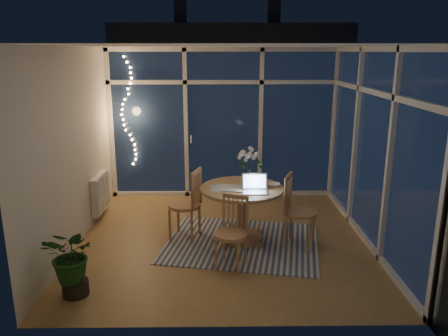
{
  "coord_description": "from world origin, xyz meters",
  "views": [
    {
      "loc": [
        -0.09,
        -5.62,
        2.54
      ],
      "look_at": [
        -0.01,
        0.25,
        0.96
      ],
      "focal_mm": 35.0,
      "sensor_mm": 36.0,
      "label": 1
    }
  ],
  "objects": [
    {
      "name": "wall_back",
      "position": [
        0.0,
        2.0,
        1.3
      ],
      "size": [
        4.0,
        0.04,
        2.6
      ],
      "primitive_type": "cube",
      "color": "silver",
      "rests_on": "floor"
    },
    {
      "name": "fairy_lights",
      "position": [
        -1.65,
        1.88,
        1.52
      ],
      "size": [
        0.24,
        0.1,
        1.85
      ],
      "primitive_type": null,
      "color": "#EFAA5F",
      "rests_on": "window_wall_back"
    },
    {
      "name": "chair_right",
      "position": [
        1.0,
        -0.22,
        0.5
      ],
      "size": [
        0.6,
        0.6,
        1.0
      ],
      "primitive_type": "cube",
      "rotation": [
        0.0,
        0.0,
        1.2
      ],
      "color": "#A6834B",
      "rests_on": "floor"
    },
    {
      "name": "bowl",
      "position": [
        0.66,
        0.02,
        0.79
      ],
      "size": [
        0.18,
        0.18,
        0.04
      ],
      "primitive_type": "imported",
      "rotation": [
        0.0,
        0.0,
        -0.19
      ],
      "color": "white",
      "rests_on": "dining_table"
    },
    {
      "name": "garden_patio",
      "position": [
        0.5,
        5.0,
        -0.06
      ],
      "size": [
        12.0,
        6.0,
        0.1
      ],
      "primitive_type": "cube",
      "color": "black",
      "rests_on": "ground"
    },
    {
      "name": "rug",
      "position": [
        0.23,
        -0.13,
        0.01
      ],
      "size": [
        2.31,
        1.99,
        0.01
      ],
      "primitive_type": "cube",
      "rotation": [
        0.0,
        0.0,
        -0.19
      ],
      "color": "beige",
      "rests_on": "floor"
    },
    {
      "name": "neighbour_roof",
      "position": [
        0.3,
        8.5,
        2.2
      ],
      "size": [
        7.0,
        3.0,
        2.2
      ],
      "primitive_type": "cube",
      "color": "#33363E",
      "rests_on": "ground"
    },
    {
      "name": "garden_fence",
      "position": [
        0.0,
        5.5,
        0.9
      ],
      "size": [
        11.0,
        0.08,
        1.8
      ],
      "primitive_type": "cube",
      "color": "#3B2815",
      "rests_on": "ground"
    },
    {
      "name": "newspapers",
      "position": [
        0.02,
        -0.03,
        0.77
      ],
      "size": [
        0.4,
        0.31,
        0.01
      ],
      "primitive_type": "cube",
      "rotation": [
        0.0,
        0.0,
        -0.04
      ],
      "color": "silver",
      "rests_on": "dining_table"
    },
    {
      "name": "chair_left",
      "position": [
        -0.56,
        0.07,
        0.51
      ],
      "size": [
        0.58,
        0.58,
        1.01
      ],
      "primitive_type": "cube",
      "rotation": [
        0.0,
        0.0,
        -1.86
      ],
      "color": "#A6834B",
      "rests_on": "floor"
    },
    {
      "name": "potted_plant",
      "position": [
        -1.63,
        -1.41,
        0.38
      ],
      "size": [
        0.65,
        0.6,
        0.76
      ],
      "primitive_type": "imported",
      "rotation": [
        0.0,
        0.0,
        -0.29
      ],
      "color": "#184318",
      "rests_on": "floor"
    },
    {
      "name": "radiator",
      "position": [
        -1.94,
        0.9,
        0.4
      ],
      "size": [
        0.1,
        0.7,
        0.58
      ],
      "primitive_type": "cube",
      "color": "white",
      "rests_on": "wall_left"
    },
    {
      "name": "chair_front",
      "position": [
        0.06,
        -0.8,
        0.44
      ],
      "size": [
        0.54,
        0.54,
        0.89
      ],
      "primitive_type": "cube",
      "rotation": [
        0.0,
        0.0,
        -0.38
      ],
      "color": "#A6834B",
      "rests_on": "floor"
    },
    {
      "name": "dining_table",
      "position": [
        0.23,
        -0.03,
        0.38
      ],
      "size": [
        1.31,
        1.31,
        0.77
      ],
      "primitive_type": "cylinder",
      "rotation": [
        0.0,
        0.0,
        -0.19
      ],
      "color": "#A6834B",
      "rests_on": "floor"
    },
    {
      "name": "wall_left",
      "position": [
        -2.0,
        0.0,
        1.3
      ],
      "size": [
        0.04,
        4.0,
        2.6
      ],
      "primitive_type": "cube",
      "color": "silver",
      "rests_on": "floor"
    },
    {
      "name": "ceiling",
      "position": [
        0.0,
        0.0,
        2.6
      ],
      "size": [
        4.0,
        4.0,
        0.0
      ],
      "primitive_type": "plane",
      "color": "white",
      "rests_on": "wall_back"
    },
    {
      "name": "flower_vase",
      "position": [
        0.35,
        0.17,
        0.87
      ],
      "size": [
        0.24,
        0.24,
        0.21
      ],
      "primitive_type": "imported",
      "rotation": [
        0.0,
        0.0,
        -0.19
      ],
      "color": "white",
      "rests_on": "dining_table"
    },
    {
      "name": "laptop",
      "position": [
        0.39,
        -0.24,
        0.89
      ],
      "size": [
        0.34,
        0.29,
        0.24
      ],
      "primitive_type": null,
      "rotation": [
        0.0,
        0.0,
        0.0
      ],
      "color": "#BDBCC1",
      "rests_on": "dining_table"
    },
    {
      "name": "phone",
      "position": [
        0.18,
        -0.13,
        0.77
      ],
      "size": [
        0.12,
        0.07,
        0.01
      ],
      "primitive_type": "cube",
      "rotation": [
        0.0,
        0.0,
        0.15
      ],
      "color": "black",
      "rests_on": "dining_table"
    },
    {
      "name": "wall_front",
      "position": [
        0.0,
        -2.0,
        1.3
      ],
      "size": [
        4.0,
        0.04,
        2.6
      ],
      "primitive_type": "cube",
      "color": "silver",
      "rests_on": "floor"
    },
    {
      "name": "garden_shrubs",
      "position": [
        -0.8,
        3.4,
        0.45
      ],
      "size": [
        0.9,
        0.9,
        0.9
      ],
      "primitive_type": "sphere",
      "color": "black",
      "rests_on": "ground"
    },
    {
      "name": "window_wall_right",
      "position": [
        1.96,
        0.0,
        1.3
      ],
      "size": [
        0.1,
        4.0,
        2.6
      ],
      "primitive_type": "cube",
      "color": "white",
      "rests_on": "floor"
    },
    {
      "name": "floor",
      "position": [
        0.0,
        0.0,
        0.0
      ],
      "size": [
        4.0,
        4.0,
        0.0
      ],
      "primitive_type": "plane",
      "color": "olive",
      "rests_on": "ground"
    },
    {
      "name": "wall_right",
      "position": [
        2.0,
        0.0,
        1.3
      ],
      "size": [
        0.04,
        4.0,
        2.6
      ],
      "primitive_type": "cube",
      "color": "silver",
      "rests_on": "floor"
    },
    {
      "name": "window_wall_back",
      "position": [
        0.0,
        1.96,
        1.3
      ],
      "size": [
        4.0,
        0.1,
        2.6
      ],
      "primitive_type": "cube",
      "color": "white",
      "rests_on": "floor"
    }
  ]
}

